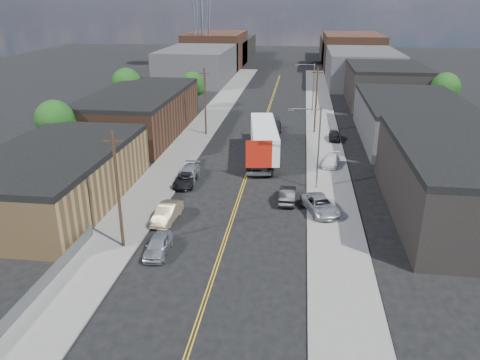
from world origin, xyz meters
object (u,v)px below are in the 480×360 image
(car_right_lot_c, at_px, (334,136))
(car_left_c, at_px, (185,180))
(car_left_b, at_px, (167,213))
(car_ahead_truck, at_px, (274,127))
(semi_truck, at_px, (265,137))
(car_right_lot_b, at_px, (331,160))
(car_right_oncoming, at_px, (287,195))
(car_left_a, at_px, (158,245))
(car_right_lot_a, at_px, (320,205))
(car_left_d, at_px, (189,173))

(car_right_lot_c, bearing_deg, car_left_c, -130.09)
(car_left_b, relative_size, car_ahead_truck, 0.99)
(semi_truck, height_order, car_right_lot_b, semi_truck)
(car_left_c, distance_m, car_right_lot_b, 18.47)
(car_left_b, height_order, car_right_lot_c, car_left_b)
(car_left_b, xyz_separation_m, car_right_oncoming, (10.94, 5.88, -0.03))
(car_left_a, distance_m, car_right_lot_c, 38.13)
(semi_truck, relative_size, car_right_lot_b, 4.05)
(car_left_b, distance_m, car_right_lot_a, 14.55)
(car_right_lot_b, distance_m, car_ahead_truck, 17.61)
(semi_truck, xyz_separation_m, car_left_c, (-7.90, -11.69, -1.97))
(car_left_a, distance_m, car_left_d, 16.69)
(car_left_a, bearing_deg, car_left_c, 93.40)
(car_right_lot_a, xyz_separation_m, car_right_lot_c, (2.80, 25.22, -0.07))
(car_right_lot_a, distance_m, car_right_lot_c, 25.38)
(car_right_lot_b, bearing_deg, car_ahead_truck, 127.55)
(car_right_oncoming, xyz_separation_m, car_right_lot_c, (6.00, 22.78, 0.06))
(car_right_lot_c, bearing_deg, car_left_a, -113.57)
(semi_truck, height_order, car_ahead_truck, semi_truck)
(car_left_c, xyz_separation_m, car_ahead_truck, (8.33, 24.20, 0.03))
(car_left_a, relative_size, car_right_oncoming, 0.94)
(semi_truck, relative_size, car_left_d, 3.44)
(car_left_a, height_order, car_left_d, car_left_d)
(car_left_a, bearing_deg, car_right_oncoming, 47.80)
(car_left_b, bearing_deg, car_right_lot_a, 18.23)
(car_left_b, bearing_deg, car_left_d, 97.04)
(car_right_lot_a, distance_m, car_ahead_truck, 30.29)
(car_left_a, xyz_separation_m, car_left_b, (-0.94, 5.96, 0.05))
(car_left_a, xyz_separation_m, car_right_oncoming, (10.00, 11.83, 0.02))
(car_left_a, xyz_separation_m, car_left_c, (-1.40, 14.82, -0.10))
(semi_truck, bearing_deg, car_right_lot_a, -76.16)
(car_right_lot_a, relative_size, car_right_lot_c, 1.35)
(car_left_c, height_order, car_right_oncoming, car_right_oncoming)
(car_right_lot_a, xyz_separation_m, car_ahead_truck, (-6.27, 29.63, -0.22))
(car_left_d, distance_m, car_right_lot_c, 25.02)
(car_left_c, xyz_separation_m, car_right_lot_a, (14.60, -5.44, 0.25))
(car_left_c, height_order, car_right_lot_a, car_right_lot_a)
(car_left_b, relative_size, car_left_d, 0.93)
(car_right_oncoming, bearing_deg, car_right_lot_b, -113.15)
(car_right_oncoming, relative_size, car_right_lot_a, 0.87)
(car_ahead_truck, bearing_deg, car_right_oncoming, -87.41)
(car_right_lot_c, relative_size, car_ahead_truck, 0.82)
(car_left_d, bearing_deg, car_ahead_truck, 68.84)
(car_ahead_truck, bearing_deg, semi_truck, -95.82)
(car_right_lot_b, bearing_deg, car_right_oncoming, -102.99)
(car_left_b, relative_size, car_right_lot_b, 1.09)
(car_left_d, height_order, car_right_lot_c, car_left_d)
(car_left_c, xyz_separation_m, car_right_lot_b, (16.38, 8.53, 0.14))
(car_left_b, distance_m, car_ahead_truck, 33.99)
(car_right_lot_a, height_order, car_ahead_truck, car_right_lot_a)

